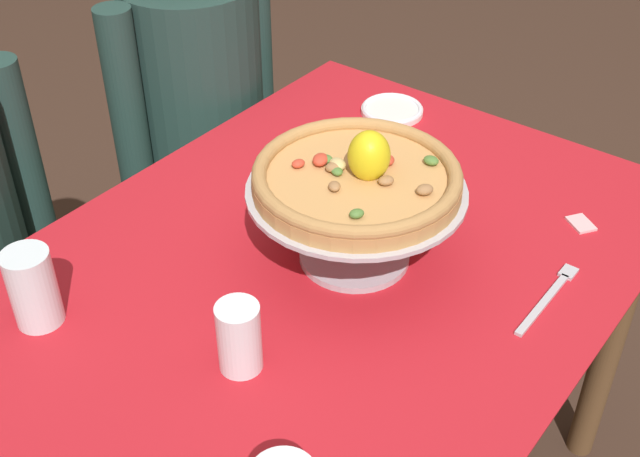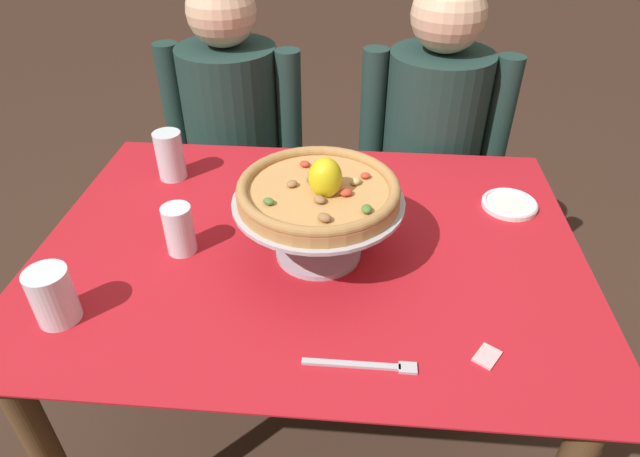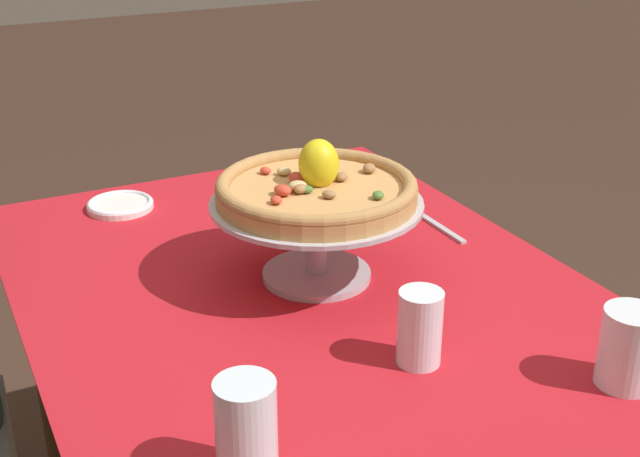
% 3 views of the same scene
% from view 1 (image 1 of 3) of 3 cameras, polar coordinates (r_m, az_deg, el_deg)
% --- Properties ---
extents(dining_table, '(1.21, 0.91, 0.75)m').
position_cam_1_polar(dining_table, '(1.48, 0.65, -5.29)').
color(dining_table, brown).
rests_on(dining_table, ground).
extents(pizza_stand, '(0.36, 0.36, 0.14)m').
position_cam_1_polar(pizza_stand, '(1.34, 2.49, 1.19)').
color(pizza_stand, '#B7B7C1').
rests_on(pizza_stand, dining_table).
extents(pizza, '(0.33, 0.33, 0.10)m').
position_cam_1_polar(pizza, '(1.30, 2.62, 3.64)').
color(pizza, tan).
rests_on(pizza, pizza_stand).
extents(water_glass_back_left, '(0.07, 0.07, 0.13)m').
position_cam_1_polar(water_glass_back_left, '(1.32, -19.19, -4.14)').
color(water_glass_back_left, silver).
rests_on(water_glass_back_left, dining_table).
extents(water_glass_side_left, '(0.06, 0.06, 0.11)m').
position_cam_1_polar(water_glass_side_left, '(1.19, -5.60, -7.71)').
color(water_glass_side_left, white).
rests_on(water_glass_side_left, dining_table).
extents(side_plate, '(0.14, 0.14, 0.02)m').
position_cam_1_polar(side_plate, '(1.82, 5.01, 8.19)').
color(side_plate, white).
rests_on(side_plate, dining_table).
extents(dinner_fork, '(0.20, 0.02, 0.01)m').
position_cam_1_polar(dinner_fork, '(1.37, 15.62, -4.47)').
color(dinner_fork, '#B7B7C1').
rests_on(dinner_fork, dining_table).
extents(sugar_packet, '(0.06, 0.06, 0.00)m').
position_cam_1_polar(sugar_packet, '(1.55, 17.61, 0.33)').
color(sugar_packet, beige).
rests_on(sugar_packet, dining_table).
extents(diner_right, '(0.47, 0.34, 1.20)m').
position_cam_1_polar(diner_right, '(2.07, -8.15, 5.66)').
color(diner_right, gray).
rests_on(diner_right, ground).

